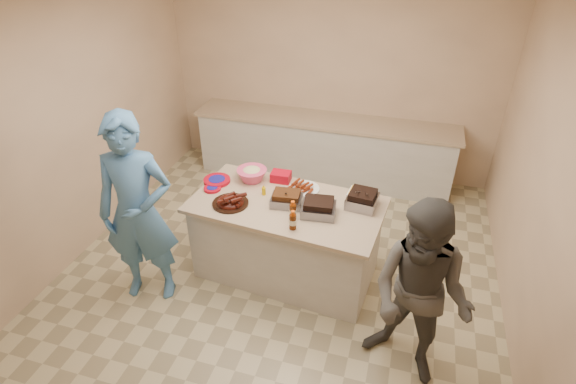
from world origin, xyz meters
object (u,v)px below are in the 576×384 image
(plastic_cup, at_px, (244,175))
(guest_blue, at_px, (155,289))
(bbq_bottle_a, at_px, (293,218))
(roasting_pan, at_px, (362,206))
(coleslaw_bowl, at_px, (252,180))
(guest_gray, at_px, (405,367))
(island, at_px, (287,271))
(rib_platter, at_px, (231,204))
(mustard_bottle, at_px, (264,194))
(bbq_bottle_b, at_px, (293,228))

(plastic_cup, relative_size, guest_blue, 0.06)
(plastic_cup, bearing_deg, bbq_bottle_a, -40.67)
(roasting_pan, height_order, plastic_cup, same)
(coleslaw_bowl, distance_m, guest_gray, 2.32)
(guest_blue, relative_size, guest_gray, 1.16)
(island, distance_m, roasting_pan, 1.14)
(rib_platter, relative_size, roasting_pan, 1.28)
(coleslaw_bowl, xyz_separation_m, mustard_bottle, (0.21, -0.23, 0.00))
(island, height_order, guest_gray, island)
(island, relative_size, roasting_pan, 6.69)
(coleslaw_bowl, bearing_deg, rib_platter, -95.54)
(guest_blue, bearing_deg, mustard_bottle, 22.44)
(guest_blue, bearing_deg, coleslaw_bowl, 37.19)
(guest_blue, bearing_deg, plastic_cup, 44.16)
(roasting_pan, height_order, guest_gray, roasting_pan)
(bbq_bottle_a, bearing_deg, rib_platter, 174.81)
(rib_platter, bearing_deg, island, 17.48)
(bbq_bottle_a, height_order, bbq_bottle_b, bbq_bottle_b)
(coleslaw_bowl, xyz_separation_m, bbq_bottle_a, (0.60, -0.54, 0.00))
(coleslaw_bowl, height_order, mustard_bottle, coleslaw_bowl)
(roasting_pan, distance_m, bbq_bottle_b, 0.76)
(guest_blue, bearing_deg, bbq_bottle_a, 2.58)
(bbq_bottle_b, bearing_deg, rib_platter, 163.02)
(mustard_bottle, height_order, guest_gray, mustard_bottle)
(coleslaw_bowl, relative_size, plastic_cup, 2.89)
(bbq_bottle_a, bearing_deg, plastic_cup, 139.33)
(coleslaw_bowl, bearing_deg, island, -34.00)
(mustard_bottle, bearing_deg, island, -18.44)
(bbq_bottle_a, distance_m, guest_blue, 1.67)
(roasting_pan, relative_size, guest_blue, 0.14)
(guest_gray, bearing_deg, roasting_pan, 143.70)
(bbq_bottle_b, relative_size, plastic_cup, 1.73)
(bbq_bottle_b, bearing_deg, guest_blue, -169.21)
(mustard_bottle, bearing_deg, roasting_pan, 3.97)
(coleslaw_bowl, relative_size, guest_gray, 0.19)
(plastic_cup, bearing_deg, guest_blue, -121.28)
(coleslaw_bowl, xyz_separation_m, guest_gray, (1.78, -1.19, -0.88))
(island, xyz_separation_m, bbq_bottle_b, (0.17, -0.37, 0.88))
(island, bearing_deg, guest_blue, -146.92)
(roasting_pan, distance_m, guest_blue, 2.28)
(roasting_pan, relative_size, mustard_bottle, 2.56)
(plastic_cup, bearing_deg, guest_gray, -33.58)
(bbq_bottle_a, relative_size, guest_blue, 0.10)
(bbq_bottle_b, bearing_deg, plastic_cup, 134.74)
(rib_platter, distance_m, roasting_pan, 1.27)
(bbq_bottle_a, xyz_separation_m, guest_gray, (1.18, -0.64, -0.88))
(coleslaw_bowl, relative_size, guest_blue, 0.16)
(coleslaw_bowl, relative_size, bbq_bottle_b, 1.67)
(island, bearing_deg, coleslaw_bowl, 151.58)
(island, relative_size, bbq_bottle_a, 9.94)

